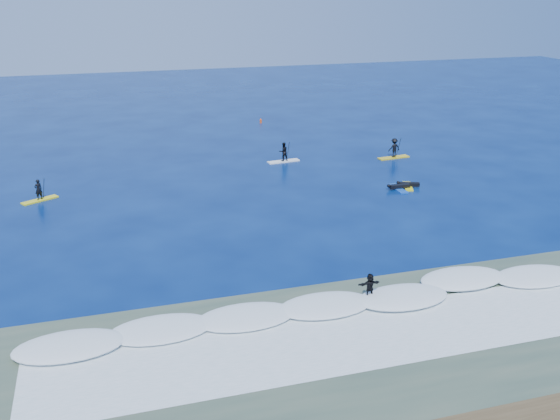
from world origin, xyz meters
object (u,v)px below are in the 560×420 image
object	(u,v)px
sup_paddler_left	(39,193)
marker_buoy	(261,121)
wave_surfer	(370,287)
prone_paddler_far	(398,187)
sup_paddler_center	(283,154)
sup_paddler_right	(394,149)
prone_paddler_near	(408,185)

from	to	relation	value
sup_paddler_left	marker_buoy	xyz separation A→B (m)	(22.40, 21.08, -0.33)
sup_paddler_left	wave_surfer	xyz separation A→B (m)	(16.82, -20.95, 0.19)
prone_paddler_far	sup_paddler_center	bearing A→B (deg)	33.23
sup_paddler_left	sup_paddler_right	xyz separation A→B (m)	(30.16, 3.26, 0.24)
sup_paddler_center	prone_paddler_far	distance (m)	11.80
sup_paddler_left	prone_paddler_near	xyz separation A→B (m)	(27.43, -4.78, -0.42)
sup_paddler_center	prone_paddler_near	bearing A→B (deg)	-59.53
sup_paddler_left	sup_paddler_right	world-z (taller)	sup_paddler_right
sup_paddler_right	wave_surfer	xyz separation A→B (m)	(-13.34, -24.21, -0.04)
sup_paddler_center	sup_paddler_left	bearing A→B (deg)	-172.65
prone_paddler_near	wave_surfer	xyz separation A→B (m)	(-10.61, -16.17, 0.62)
wave_surfer	sup_paddler_left	bearing A→B (deg)	127.04
sup_paddler_center	wave_surfer	xyz separation A→B (m)	(-3.36, -25.86, 0.02)
sup_paddler_left	prone_paddler_near	bearing A→B (deg)	-39.83
sup_paddler_right	marker_buoy	bearing A→B (deg)	106.88
sup_paddler_left	sup_paddler_right	size ratio (longest dim) A/B	0.86
prone_paddler_far	wave_surfer	size ratio (longest dim) A/B	1.25
prone_paddler_near	marker_buoy	distance (m)	26.35
sup_paddler_center	prone_paddler_near	world-z (taller)	sup_paddler_center
sup_paddler_center	prone_paddler_far	world-z (taller)	sup_paddler_center
prone_paddler_far	marker_buoy	world-z (taller)	marker_buoy
prone_paddler_near	prone_paddler_far	world-z (taller)	prone_paddler_far
prone_paddler_far	sup_paddler_left	bearing A→B (deg)	80.32
sup_paddler_left	sup_paddler_center	size ratio (longest dim) A/B	0.89
sup_paddler_center	sup_paddler_right	world-z (taller)	sup_paddler_right
sup_paddler_right	prone_paddler_far	bearing A→B (deg)	-120.75
prone_paddler_far	marker_buoy	size ratio (longest dim) A/B	4.01
prone_paddler_near	marker_buoy	size ratio (longest dim) A/B	3.93
sup_paddler_left	marker_buoy	world-z (taller)	sup_paddler_left
sup_paddler_center	prone_paddler_near	distance (m)	12.12
sup_paddler_left	prone_paddler_far	bearing A→B (deg)	-40.83
sup_paddler_right	prone_paddler_far	xyz separation A→B (m)	(-3.73, -8.34, -0.65)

